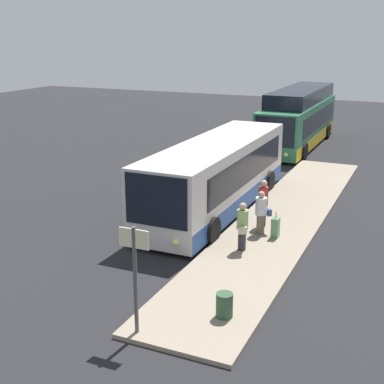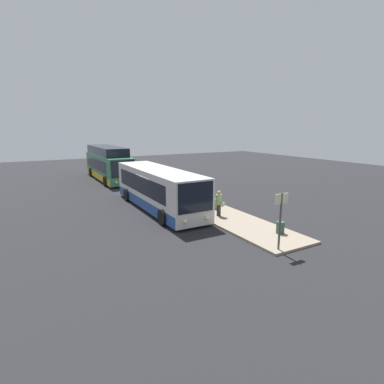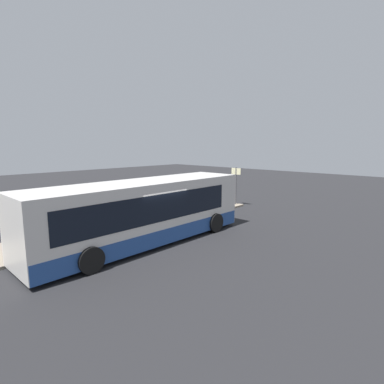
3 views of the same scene
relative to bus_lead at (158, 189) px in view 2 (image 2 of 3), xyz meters
name	(u,v)px [view 2 (image 2 of 3)]	position (x,y,z in m)	size (l,w,h in m)	color
ground	(157,210)	(0.33, -0.24, -1.43)	(80.00, 80.00, 0.00)	#232326
platform	(195,203)	(0.33, 2.90, -1.36)	(20.00, 3.09, 0.12)	gray
bus_lead	(158,189)	(0.00, 0.00, 0.00)	(10.92, 2.85, 2.87)	silver
bus_second	(108,165)	(-14.17, 0.00, 0.22)	(11.32, 2.87, 3.67)	#2D704C
passenger_boarding	(206,198)	(2.34, 2.62, -0.46)	(0.66, 0.65, 1.60)	#6B604C
passenger_waiting	(219,203)	(4.09, 2.51, -0.41)	(0.63, 0.50, 1.66)	#2D2D33
passenger_with_bags	(199,194)	(1.59, 2.46, -0.31)	(0.43, 0.43, 1.80)	#2D2D33
suitcase	(214,204)	(2.51, 3.21, -0.94)	(0.32, 0.25, 0.96)	#598C59
sign_post	(281,214)	(9.98, 1.85, 0.44)	(0.10, 0.79, 2.73)	#4C4C51
trash_bin	(280,228)	(8.42, 3.54, -0.98)	(0.44, 0.44, 0.65)	#2D4C33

